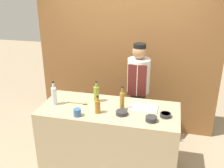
{
  "coord_description": "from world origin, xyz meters",
  "views": [
    {
      "loc": [
        0.74,
        -2.96,
        2.55
      ],
      "look_at": [
        0.0,
        0.16,
        1.24
      ],
      "focal_mm": 42.0,
      "sensor_mm": 36.0,
      "label": 1
    }
  ],
  "objects_px": {
    "cutting_board": "(143,108)",
    "wooden_spoon": "(80,103)",
    "bottle_clear": "(54,95)",
    "cup_blue": "(77,112)",
    "bottle_oil": "(96,94)",
    "sauce_bowl_red": "(151,119)",
    "bottle_amber": "(98,106)",
    "sauce_bowl_purple": "(122,113)",
    "sauce_bowl_brown": "(165,115)",
    "bottle_vinegar": "(122,101)",
    "chef_center": "(138,92)"
  },
  "relations": [
    {
      "from": "cutting_board",
      "to": "wooden_spoon",
      "type": "xyz_separation_m",
      "value": [
        -0.85,
        -0.06,
        0.0
      ]
    },
    {
      "from": "bottle_clear",
      "to": "cup_blue",
      "type": "height_order",
      "value": "bottle_clear"
    },
    {
      "from": "bottle_oil",
      "to": "cup_blue",
      "type": "xyz_separation_m",
      "value": [
        -0.11,
        -0.45,
        -0.07
      ]
    },
    {
      "from": "bottle_oil",
      "to": "cutting_board",
      "type": "bearing_deg",
      "value": -5.64
    },
    {
      "from": "sauce_bowl_red",
      "to": "wooden_spoon",
      "type": "relative_size",
      "value": 0.5
    },
    {
      "from": "bottle_amber",
      "to": "wooden_spoon",
      "type": "distance_m",
      "value": 0.36
    },
    {
      "from": "sauce_bowl_purple",
      "to": "bottle_amber",
      "type": "xyz_separation_m",
      "value": [
        -0.3,
        -0.02,
        0.06
      ]
    },
    {
      "from": "sauce_bowl_purple",
      "to": "bottle_amber",
      "type": "distance_m",
      "value": 0.31
    },
    {
      "from": "cup_blue",
      "to": "wooden_spoon",
      "type": "bearing_deg",
      "value": 103.15
    },
    {
      "from": "sauce_bowl_brown",
      "to": "bottle_vinegar",
      "type": "xyz_separation_m",
      "value": [
        -0.56,
        0.07,
        0.1
      ]
    },
    {
      "from": "bottle_vinegar",
      "to": "bottle_clear",
      "type": "xyz_separation_m",
      "value": [
        -0.91,
        -0.06,
        0.0
      ]
    },
    {
      "from": "bottle_amber",
      "to": "cup_blue",
      "type": "height_order",
      "value": "bottle_amber"
    },
    {
      "from": "bottle_vinegar",
      "to": "cup_blue",
      "type": "relative_size",
      "value": 3.38
    },
    {
      "from": "bottle_vinegar",
      "to": "chef_center",
      "type": "distance_m",
      "value": 0.75
    },
    {
      "from": "sauce_bowl_brown",
      "to": "chef_center",
      "type": "height_order",
      "value": "chef_center"
    },
    {
      "from": "sauce_bowl_brown",
      "to": "sauce_bowl_red",
      "type": "relative_size",
      "value": 0.97
    },
    {
      "from": "sauce_bowl_brown",
      "to": "bottle_clear",
      "type": "xyz_separation_m",
      "value": [
        -1.47,
        0.0,
        0.1
      ]
    },
    {
      "from": "sauce_bowl_red",
      "to": "bottle_clear",
      "type": "relative_size",
      "value": 0.42
    },
    {
      "from": "cup_blue",
      "to": "bottle_vinegar",
      "type": "bearing_deg",
      "value": 30.32
    },
    {
      "from": "sauce_bowl_purple",
      "to": "cutting_board",
      "type": "relative_size",
      "value": 0.41
    },
    {
      "from": "bottle_clear",
      "to": "cup_blue",
      "type": "distance_m",
      "value": 0.47
    },
    {
      "from": "bottle_vinegar",
      "to": "chef_center",
      "type": "relative_size",
      "value": 0.2
    },
    {
      "from": "sauce_bowl_purple",
      "to": "bottle_clear",
      "type": "relative_size",
      "value": 0.44
    },
    {
      "from": "bottle_vinegar",
      "to": "bottle_amber",
      "type": "bearing_deg",
      "value": -150.59
    },
    {
      "from": "chef_center",
      "to": "sauce_bowl_red",
      "type": "bearing_deg",
      "value": -72.76
    },
    {
      "from": "cutting_board",
      "to": "bottle_oil",
      "type": "distance_m",
      "value": 0.67
    },
    {
      "from": "sauce_bowl_red",
      "to": "bottle_vinegar",
      "type": "xyz_separation_m",
      "value": [
        -0.4,
        0.21,
        0.09
      ]
    },
    {
      "from": "cutting_board",
      "to": "bottle_amber",
      "type": "height_order",
      "value": "bottle_amber"
    },
    {
      "from": "sauce_bowl_brown",
      "to": "cup_blue",
      "type": "xyz_separation_m",
      "value": [
        -1.06,
        -0.23,
        0.02
      ]
    },
    {
      "from": "sauce_bowl_purple",
      "to": "bottle_vinegar",
      "type": "bearing_deg",
      "value": 99.99
    },
    {
      "from": "sauce_bowl_purple",
      "to": "sauce_bowl_red",
      "type": "bearing_deg",
      "value": -11.18
    },
    {
      "from": "sauce_bowl_brown",
      "to": "bottle_oil",
      "type": "height_order",
      "value": "bottle_oil"
    },
    {
      "from": "bottle_vinegar",
      "to": "bottle_clear",
      "type": "relative_size",
      "value": 0.98
    },
    {
      "from": "bottle_clear",
      "to": "wooden_spoon",
      "type": "xyz_separation_m",
      "value": [
        0.33,
        0.09,
        -0.12
      ]
    },
    {
      "from": "sauce_bowl_purple",
      "to": "bottle_clear",
      "type": "height_order",
      "value": "bottle_clear"
    },
    {
      "from": "sauce_bowl_brown",
      "to": "bottle_clear",
      "type": "height_order",
      "value": "bottle_clear"
    },
    {
      "from": "sauce_bowl_red",
      "to": "cup_blue",
      "type": "bearing_deg",
      "value": -174.57
    },
    {
      "from": "wooden_spoon",
      "to": "bottle_clear",
      "type": "bearing_deg",
      "value": -164.54
    },
    {
      "from": "wooden_spoon",
      "to": "chef_center",
      "type": "height_order",
      "value": "chef_center"
    },
    {
      "from": "bottle_clear",
      "to": "sauce_bowl_purple",
      "type": "bearing_deg",
      "value": -4.29
    },
    {
      "from": "bottle_clear",
      "to": "bottle_oil",
      "type": "height_order",
      "value": "bottle_clear"
    },
    {
      "from": "cutting_board",
      "to": "bottle_clear",
      "type": "relative_size",
      "value": 1.09
    },
    {
      "from": "sauce_bowl_red",
      "to": "cutting_board",
      "type": "xyz_separation_m",
      "value": [
        -0.13,
        0.3,
        -0.02
      ]
    },
    {
      "from": "sauce_bowl_red",
      "to": "wooden_spoon",
      "type": "height_order",
      "value": "sauce_bowl_red"
    },
    {
      "from": "sauce_bowl_purple",
      "to": "chef_center",
      "type": "bearing_deg",
      "value": 84.45
    },
    {
      "from": "sauce_bowl_brown",
      "to": "wooden_spoon",
      "type": "height_order",
      "value": "sauce_bowl_brown"
    },
    {
      "from": "cutting_board",
      "to": "chef_center",
      "type": "height_order",
      "value": "chef_center"
    },
    {
      "from": "sauce_bowl_red",
      "to": "chef_center",
      "type": "height_order",
      "value": "chef_center"
    },
    {
      "from": "sauce_bowl_purple",
      "to": "bottle_amber",
      "type": "bearing_deg",
      "value": -175.62
    },
    {
      "from": "bottle_oil",
      "to": "cup_blue",
      "type": "relative_size",
      "value": 3.1
    }
  ]
}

